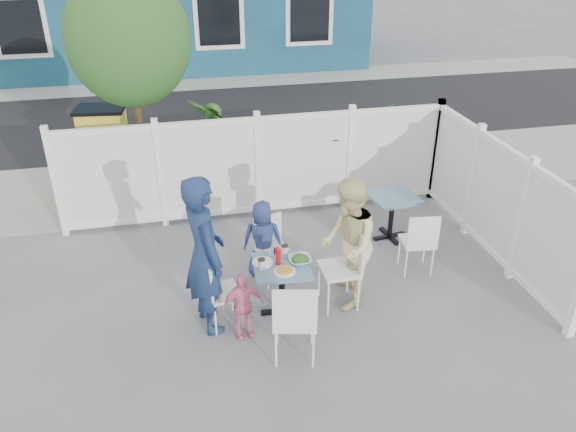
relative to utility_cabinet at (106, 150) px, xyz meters
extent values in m
plane|color=slate|center=(2.24, -4.00, -0.68)|extent=(80.00, 80.00, 0.00)
cube|color=gray|center=(2.24, -0.20, -0.67)|extent=(24.00, 2.60, 0.01)
cube|color=black|center=(2.24, 3.50, -0.67)|extent=(24.00, 5.00, 0.01)
cube|color=gray|center=(2.24, 6.60, -0.67)|extent=(24.00, 1.60, 0.01)
cube|color=black|center=(-0.76, 7.02, 0.92)|extent=(1.20, 0.04, 1.40)
cube|color=black|center=(3.24, 7.02, 0.92)|extent=(1.20, 0.04, 1.40)
cube|color=white|center=(2.34, -1.60, 0.14)|extent=(5.80, 0.04, 1.40)
cube|color=white|center=(2.34, -1.60, 0.88)|extent=(5.86, 0.08, 0.08)
cube|color=white|center=(2.34, -1.60, -0.62)|extent=(5.86, 0.08, 0.12)
cube|color=white|center=(5.24, -3.40, 0.14)|extent=(0.04, 3.60, 1.40)
cube|color=white|center=(5.24, -3.40, 0.88)|extent=(0.08, 3.66, 0.08)
cube|color=white|center=(5.24, -3.40, -0.62)|extent=(0.08, 3.66, 0.12)
cylinder|color=#382316|center=(0.64, -0.70, 0.52)|extent=(0.12, 0.12, 2.40)
ellipsoid|color=#2D5522|center=(0.64, -0.70, 1.92)|extent=(1.80, 1.62, 1.98)
cube|color=gold|center=(0.00, 0.00, 0.00)|extent=(0.79, 0.61, 1.35)
imported|color=#2D5522|center=(1.76, -0.90, 0.18)|extent=(1.34, 1.34, 1.72)
imported|color=#2D5522|center=(3.88, -1.00, 0.11)|extent=(1.73, 1.60, 1.58)
cube|color=teal|center=(2.17, -4.10, -0.02)|extent=(0.68, 0.68, 0.04)
cylinder|color=black|center=(2.17, -4.10, -0.35)|extent=(0.07, 0.07, 0.62)
cube|color=black|center=(2.17, -4.10, -0.66)|extent=(0.50, 0.11, 0.04)
cube|color=black|center=(2.17, -4.10, -0.66)|extent=(0.11, 0.50, 0.04)
cube|color=teal|center=(4.08, -2.71, -0.02)|extent=(0.72, 0.72, 0.04)
cylinder|color=black|center=(4.08, -2.71, -0.35)|extent=(0.07, 0.07, 0.62)
cube|color=black|center=(4.08, -2.71, -0.66)|extent=(0.51, 0.14, 0.04)
cube|color=black|center=(4.08, -2.71, -0.66)|extent=(0.14, 0.51, 0.04)
cube|color=white|center=(1.49, -4.14, -0.25)|extent=(0.45, 0.47, 0.04)
cube|color=white|center=(1.31, -4.18, -0.02)|extent=(0.11, 0.39, 0.42)
cylinder|color=white|center=(1.61, -3.94, -0.47)|extent=(0.02, 0.02, 0.42)
cylinder|color=white|center=(1.68, -4.27, -0.47)|extent=(0.02, 0.02, 0.42)
cylinder|color=white|center=(1.29, -4.01, -0.47)|extent=(0.02, 0.02, 0.42)
cylinder|color=white|center=(1.37, -4.34, -0.47)|extent=(0.02, 0.02, 0.42)
cube|color=white|center=(2.87, -4.07, -0.19)|extent=(0.44, 0.46, 0.04)
cube|color=white|center=(3.08, -4.06, 0.08)|extent=(0.04, 0.46, 0.49)
cylinder|color=white|center=(2.69, -4.26, -0.43)|extent=(0.03, 0.03, 0.49)
cylinder|color=white|center=(2.69, -3.87, -0.43)|extent=(0.03, 0.03, 0.49)
cylinder|color=white|center=(3.06, -4.26, -0.43)|extent=(0.03, 0.03, 0.49)
cylinder|color=white|center=(3.05, -3.87, -0.43)|extent=(0.03, 0.03, 0.49)
cube|color=white|center=(2.22, -3.40, -0.26)|extent=(0.47, 0.46, 0.04)
cube|color=white|center=(2.17, -3.23, -0.03)|extent=(0.38, 0.13, 0.42)
cylinder|color=white|center=(2.42, -3.50, -0.47)|extent=(0.02, 0.02, 0.42)
cylinder|color=white|center=(2.10, -3.59, -0.47)|extent=(0.02, 0.02, 0.42)
cylinder|color=white|center=(2.34, -3.20, -0.47)|extent=(0.02, 0.02, 0.42)
cylinder|color=white|center=(2.02, -3.29, -0.47)|extent=(0.02, 0.02, 0.42)
cube|color=white|center=(2.15, -4.84, -0.20)|extent=(0.53, 0.52, 0.04)
cube|color=white|center=(2.11, -5.04, 0.07)|extent=(0.44, 0.13, 0.48)
cylinder|color=white|center=(2.01, -4.62, -0.44)|extent=(0.03, 0.03, 0.48)
cylinder|color=white|center=(2.38, -4.71, -0.44)|extent=(0.03, 0.03, 0.48)
cylinder|color=white|center=(1.93, -4.98, -0.44)|extent=(0.03, 0.03, 0.48)
cylinder|color=white|center=(2.30, -5.06, -0.44)|extent=(0.03, 0.03, 0.48)
cube|color=white|center=(4.08, -3.59, -0.24)|extent=(0.45, 0.43, 0.04)
cube|color=white|center=(4.06, -3.77, 0.00)|extent=(0.41, 0.08, 0.43)
cylinder|color=white|center=(3.93, -3.40, -0.46)|extent=(0.02, 0.02, 0.43)
cylinder|color=white|center=(4.27, -3.45, -0.46)|extent=(0.02, 0.02, 0.43)
cylinder|color=white|center=(3.89, -3.73, -0.46)|extent=(0.02, 0.02, 0.43)
cylinder|color=white|center=(4.23, -3.77, -0.46)|extent=(0.02, 0.02, 0.43)
imported|color=navy|center=(1.32, -4.12, 0.26)|extent=(0.60, 0.77, 1.87)
imported|color=#DFCB47|center=(2.97, -4.05, 0.13)|extent=(0.77, 0.90, 1.61)
imported|color=navy|center=(2.10, -3.25, -0.15)|extent=(0.57, 0.43, 1.05)
imported|color=pink|center=(1.67, -4.41, -0.27)|extent=(0.50, 0.27, 0.82)
cylinder|color=white|center=(2.18, -4.24, 0.00)|extent=(0.25, 0.25, 0.02)
cylinder|color=white|center=(1.97, -4.01, 0.00)|extent=(0.24, 0.24, 0.02)
imported|color=white|center=(2.39, -4.09, 0.02)|extent=(0.26, 0.26, 0.06)
cylinder|color=beige|center=(1.94, -4.14, 0.06)|extent=(0.08, 0.08, 0.13)
cylinder|color=beige|center=(2.25, -3.91, 0.06)|extent=(0.08, 0.08, 0.12)
cylinder|color=#BA0412|center=(2.14, -4.07, 0.09)|extent=(0.06, 0.06, 0.20)
cylinder|color=white|center=(2.08, -3.87, 0.02)|extent=(0.03, 0.03, 0.06)
cylinder|color=black|center=(2.15, -3.85, 0.03)|extent=(0.03, 0.03, 0.07)
camera|label=1|loc=(1.09, -9.34, 3.50)|focal=35.00mm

